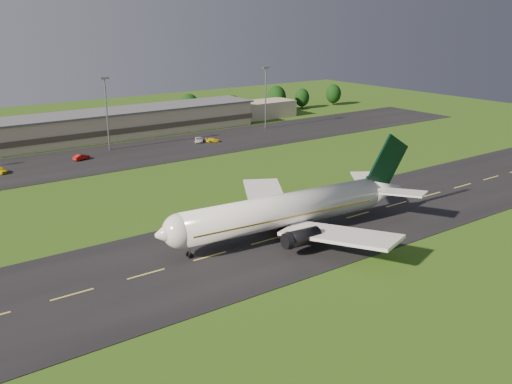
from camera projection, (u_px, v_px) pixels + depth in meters
ground at (266, 241)px, 96.20m from camera, size 360.00×360.00×0.00m
taxiway at (266, 241)px, 96.19m from camera, size 220.00×30.00×0.10m
apron at (104, 158)px, 151.81m from camera, size 260.00×30.00×0.10m
airliner at (287, 210)px, 97.30m from camera, size 51.27×42.01×15.57m
terminal at (92, 127)px, 172.92m from camera, size 145.00×16.00×8.40m
light_mast_centre at (106, 105)px, 157.02m from camera, size 2.40×1.20×20.35m
light_mast_east at (266, 90)px, 187.87m from camera, size 2.40×1.20×20.35m
tree_line at (150, 112)px, 193.57m from camera, size 198.01×8.96×10.06m
service_vehicle_a at (1, 170)px, 136.91m from camera, size 2.79×4.72×1.51m
service_vehicle_b at (81, 157)px, 149.52m from camera, size 4.81×2.97×1.50m
service_vehicle_c at (199, 140)px, 170.43m from camera, size 4.58×5.51×1.40m
service_vehicle_d at (213, 140)px, 170.35m from camera, size 4.57×3.08×1.23m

